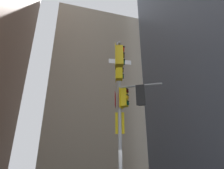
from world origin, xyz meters
The scene contains 2 objects.
building_mid_block centered at (2.65, 25.29, 14.29)m, with size 15.51×15.51×28.59m, color tan.
signal_pole_assembly centered at (0.05, -0.53, 5.15)m, with size 3.05×3.12×8.92m.
Camera 1 is at (-3.14, -9.61, 1.67)m, focal length 31.11 mm.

